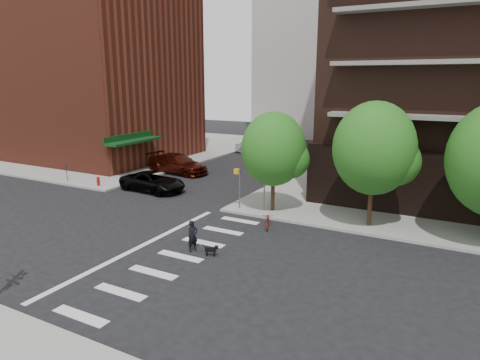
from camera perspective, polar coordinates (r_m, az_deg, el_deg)
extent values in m
plane|color=black|center=(22.70, -14.15, -8.41)|extent=(120.00, 120.00, 0.00)
cube|color=gray|center=(55.69, -16.63, 4.33)|extent=(31.00, 33.00, 0.15)
cube|color=silver|center=(16.99, -20.48, -16.63)|extent=(2.40, 0.50, 0.01)
cube|color=silver|center=(18.17, -15.64, -14.20)|extent=(2.40, 0.50, 0.01)
cube|color=silver|center=(19.49, -11.50, -12.00)|extent=(2.40, 0.50, 0.01)
cube|color=silver|center=(20.91, -7.95, -10.04)|extent=(2.40, 0.50, 0.01)
cube|color=silver|center=(22.42, -4.91, -8.31)|extent=(2.40, 0.50, 0.01)
cube|color=silver|center=(24.00, -2.28, -6.78)|extent=(2.40, 0.50, 0.01)
cube|color=silver|center=(25.64, 0.00, -5.43)|extent=(2.40, 0.50, 0.01)
cube|color=silver|center=(22.39, -13.19, -8.66)|extent=(0.30, 13.00, 0.01)
cube|color=maroon|center=(49.51, -19.91, 14.76)|extent=(20.00, 15.00, 20.00)
cube|color=#0C3814|center=(38.73, -13.89, 5.07)|extent=(1.40, 6.00, 0.20)
cylinder|color=#301E11|center=(27.00, 4.39, -1.63)|extent=(0.24, 0.24, 2.30)
sphere|color=#235B19|center=(26.43, 4.50, 4.14)|extent=(4.00, 4.00, 4.00)
cylinder|color=#301E11|center=(25.23, 16.95, -2.91)|extent=(0.24, 0.24, 2.60)
sphere|color=#235B19|center=(24.58, 17.44, 4.05)|extent=(4.50, 4.50, 4.50)
cylinder|color=slate|center=(27.21, -0.05, -1.15)|extent=(0.10, 0.10, 2.60)
cube|color=gold|center=(27.04, -0.43, 1.16)|extent=(0.32, 0.25, 0.32)
cylinder|color=slate|center=(27.04, 3.25, -1.70)|extent=(0.08, 0.08, 2.20)
cube|color=gold|center=(26.69, 3.14, 0.09)|extent=(0.64, 0.02, 0.64)
cylinder|color=#A50C0C|center=(34.99, -18.37, -0.25)|extent=(0.22, 0.22, 0.60)
sphere|color=#A50C0C|center=(34.92, -18.41, 0.25)|extent=(0.24, 0.24, 0.24)
cylinder|color=black|center=(37.52, -22.09, 0.73)|extent=(0.05, 0.05, 1.10)
cube|color=black|center=(37.39, -22.17, 1.71)|extent=(0.10, 0.08, 0.22)
imported|color=black|center=(32.79, -11.54, -0.21)|extent=(2.81, 5.41, 1.46)
imported|color=#3B0F07|center=(38.67, -8.29, 2.17)|extent=(3.00, 6.15, 1.72)
imported|color=#AEB0B7|center=(48.42, 2.09, 4.38)|extent=(1.86, 4.51, 1.45)
imported|color=maroon|center=(24.36, 3.73, -5.40)|extent=(1.19, 1.79, 0.89)
imported|color=black|center=(21.15, -6.33, -7.44)|extent=(0.67, 0.57, 1.57)
cube|color=black|center=(20.68, -3.96, -9.22)|extent=(0.55, 0.35, 0.21)
cube|color=black|center=(20.58, -3.17, -8.94)|extent=(0.19, 0.17, 0.15)
cylinder|color=black|center=(20.72, -3.50, -9.82)|extent=(0.05, 0.05, 0.23)
cylinder|color=black|center=(20.80, -4.40, -9.75)|extent=(0.05, 0.05, 0.23)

